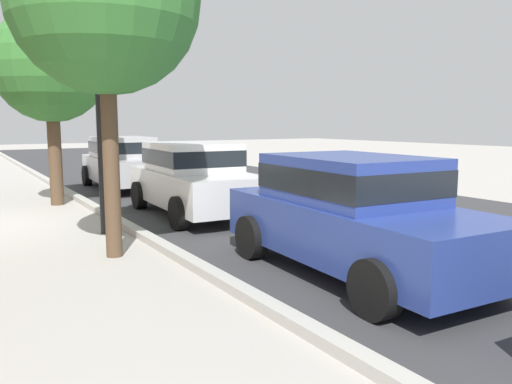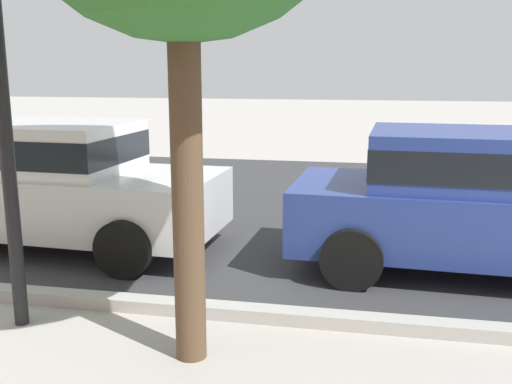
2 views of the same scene
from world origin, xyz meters
TOP-DOWN VIEW (x-y plane):
  - street_surface at (0.00, 7.50)m, footprint 60.00×9.00m
  - parked_car_white at (0.91, 4.62)m, footprint 4.18×2.08m
  - parked_car_blue at (5.97, 4.62)m, footprint 4.18×2.08m

SIDE VIEW (x-z plane):
  - street_surface at x=0.00m, z-range 0.00..0.01m
  - parked_car_white at x=0.91m, z-range 0.06..1.62m
  - parked_car_blue at x=5.97m, z-range 0.06..1.62m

